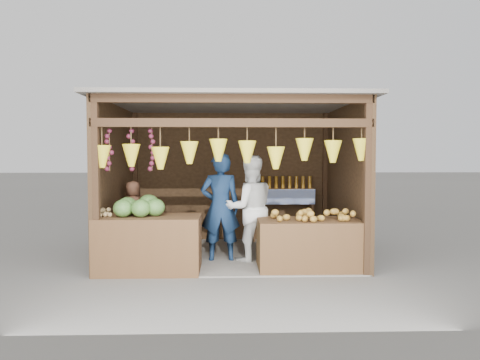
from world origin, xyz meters
name	(u,v)px	position (x,y,z in m)	size (l,w,h in m)	color
ground	(232,255)	(0.00, 0.00, 0.00)	(80.00, 80.00, 0.00)	#514F49
stall_structure	(230,160)	(-0.03, -0.04, 1.67)	(4.30, 3.30, 2.66)	slate
back_shelf	(283,199)	(1.05, 1.28, 0.87)	(1.25, 0.32, 1.32)	#382314
counter_left	(149,244)	(-1.25, -1.09, 0.42)	(1.53, 0.85, 0.84)	#472B17
counter_right	(309,244)	(1.17, -1.04, 0.38)	(1.55, 0.85, 0.76)	#453017
stool	(134,246)	(-1.74, 0.21, 0.14)	(0.29, 0.29, 0.27)	black
man_standing	(220,207)	(-0.19, -0.43, 0.89)	(0.65, 0.43, 1.78)	#122644
woman_standing	(250,208)	(0.30, -0.43, 0.87)	(0.85, 0.66, 1.74)	silver
vendor_seated	(133,210)	(-1.74, 0.21, 0.78)	(0.50, 0.32, 1.02)	brown
melon_pile	(142,205)	(-1.36, -1.09, 1.00)	(1.00, 0.50, 0.32)	#205115
tanfruit_pile	(103,212)	(-1.91, -1.14, 0.90)	(0.34, 0.40, 0.13)	#A9874E
mango_pile	(311,213)	(1.20, -1.08, 0.87)	(1.40, 0.64, 0.22)	#BF4119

